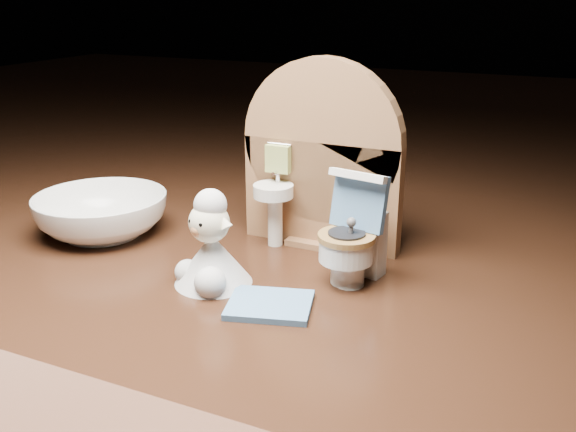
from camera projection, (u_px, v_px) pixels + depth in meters
name	position (u px, v px, depth m)	size (l,w,h in m)	color
backdrop_panel	(321.00, 166.00, 0.51)	(0.13, 0.05, 0.15)	#8E603C
toy_toilet	(354.00, 241.00, 0.46)	(0.04, 0.05, 0.08)	white
bath_mat	(270.00, 305.00, 0.42)	(0.05, 0.04, 0.00)	#5483B5
toilet_brush	(350.00, 267.00, 0.45)	(0.02, 0.02, 0.05)	white
plush_lamb	(211.00, 251.00, 0.45)	(0.06, 0.06, 0.07)	silver
ceramic_bowl	(101.00, 215.00, 0.54)	(0.11, 0.11, 0.03)	white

